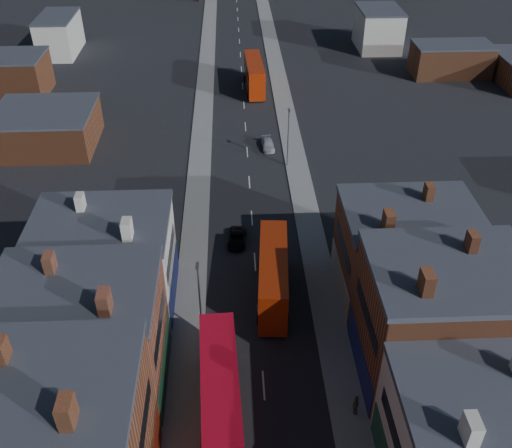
{
  "coord_description": "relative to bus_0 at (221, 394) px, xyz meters",
  "views": [
    {
      "loc": [
        -2.02,
        -6.25,
        38.06
      ],
      "look_at": [
        0.0,
        37.55,
        6.63
      ],
      "focal_mm": 40.0,
      "sensor_mm": 36.0,
      "label": 1
    }
  ],
  "objects": [
    {
      "name": "pavement_west",
      "position": [
        -3.08,
        28.89,
        -2.77
      ],
      "size": [
        3.0,
        200.0,
        0.12
      ],
      "primitive_type": "cube",
      "color": "gray",
      "rests_on": "ground"
    },
    {
      "name": "pavement_east",
      "position": [
        9.92,
        28.89,
        -2.77
      ],
      "size": [
        3.0,
        200.0,
        0.12
      ],
      "primitive_type": "cube",
      "color": "gray",
      "rests_on": "ground"
    },
    {
      "name": "lamp_post_2",
      "position": [
        -1.78,
        8.89,
        1.87
      ],
      "size": [
        0.25,
        0.7,
        8.12
      ],
      "color": "slate",
      "rests_on": "ground"
    },
    {
      "name": "lamp_post_3",
      "position": [
        8.62,
        38.89,
        1.87
      ],
      "size": [
        0.25,
        0.7,
        8.12
      ],
      "color": "slate",
      "rests_on": "ground"
    },
    {
      "name": "bus_0",
      "position": [
        0.0,
        0.0,
        0.0
      ],
      "size": [
        3.5,
        12.28,
        5.25
      ],
      "rotation": [
        0.0,
        0.0,
        0.05
      ],
      "color": "#A7091B",
      "rests_on": "ground"
    },
    {
      "name": "bus_1",
      "position": [
        4.92,
        13.58,
        -0.15
      ],
      "size": [
        3.53,
        11.67,
        4.97
      ],
      "rotation": [
        0.0,
        0.0,
        -0.07
      ],
      "color": "#B1290A",
      "rests_on": "ground"
    },
    {
      "name": "bus_2",
      "position": [
        5.37,
        65.07,
        -0.11
      ],
      "size": [
        3.33,
        11.79,
        5.05
      ],
      "rotation": [
        0.0,
        0.0,
        0.04
      ],
      "color": "#A02307",
      "rests_on": "ground"
    },
    {
      "name": "car_2",
      "position": [
        1.6,
        22.32,
        -2.26
      ],
      "size": [
        2.33,
        4.32,
        1.15
      ],
      "primitive_type": "imported",
      "rotation": [
        0.0,
        0.0,
        -0.11
      ],
      "color": "black",
      "rests_on": "ground"
    },
    {
      "name": "car_3",
      "position": [
        6.36,
        43.97,
        -2.26
      ],
      "size": [
        1.87,
        4.07,
        1.15
      ],
      "primitive_type": "imported",
      "rotation": [
        0.0,
        0.0,
        0.07
      ],
      "color": "#B9B9B9",
      "rests_on": "ground"
    },
    {
      "name": "ped_3",
      "position": [
        10.38,
        -0.13,
        -1.75
      ],
      "size": [
        0.7,
        1.2,
        1.93
      ],
      "primitive_type": "imported",
      "rotation": [
        0.0,
        0.0,
        1.4
      ],
      "color": "#605953",
      "rests_on": "pavement_east"
    }
  ]
}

